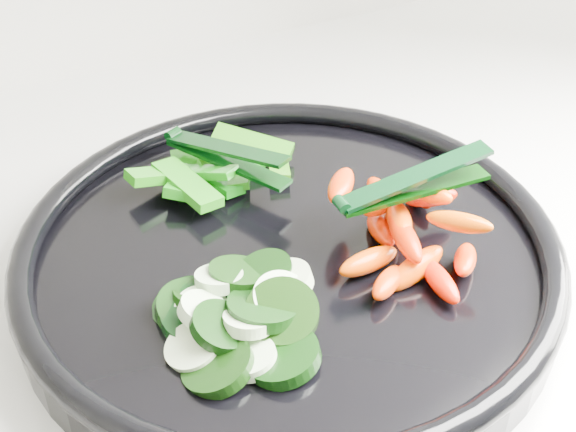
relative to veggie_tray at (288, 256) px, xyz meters
name	(u,v)px	position (x,y,z in m)	size (l,w,h in m)	color
veggie_tray	(288,256)	(0.00, 0.00, 0.00)	(0.49, 0.49, 0.04)	black
cucumber_pile	(232,311)	(-0.06, -0.04, 0.01)	(0.12, 0.13, 0.04)	black
carrot_pile	(405,222)	(0.07, -0.03, 0.02)	(0.12, 0.14, 0.05)	#F14000
pepper_pile	(211,173)	(-0.01, 0.10, 0.01)	(0.14, 0.09, 0.04)	#0E6309
tong_carrot	(411,184)	(0.08, -0.03, 0.05)	(0.11, 0.02, 0.02)	black
tong_pepper	(223,154)	(0.00, 0.10, 0.03)	(0.06, 0.11, 0.02)	black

